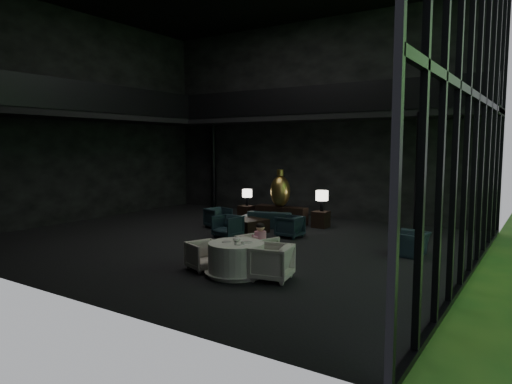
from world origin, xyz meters
The scene contains 34 objects.
floor centered at (0.00, 0.00, 0.00)m, with size 14.00×12.00×0.02m, color black.
wall_back centered at (0.00, 6.00, 4.00)m, with size 14.00×0.04×8.00m, color black.
wall_front centered at (0.00, -6.00, 4.00)m, with size 14.00×0.04×8.00m, color black.
wall_left centered at (-7.00, 0.00, 4.00)m, with size 0.04×12.00×8.00m, color black.
curtain_wall centered at (6.95, 0.00, 4.00)m, with size 0.20×12.00×8.00m, color black, non-canonical shape.
mezzanine_left centered at (-6.00, 0.00, 4.00)m, with size 2.00×12.00×0.25m, color black.
mezzanine_back centered at (1.00, 5.00, 4.00)m, with size 12.00×2.00×0.25m, color black.
railing_left centered at (-5.00, 0.00, 4.60)m, with size 0.06×12.00×1.00m, color black.
railing_back centered at (1.00, 4.00, 4.60)m, with size 12.00×0.06×1.00m, color black.
column_nw centered at (-5.00, 5.70, 2.00)m, with size 0.24×0.24×4.00m, color black.
column_ne centered at (4.80, 4.00, 2.00)m, with size 0.24×0.24×4.00m, color black.
console centered at (-0.08, 3.59, 0.33)m, with size 2.05×0.47×0.65m, color black.
bronze_urn centered at (-0.08, 3.50, 1.25)m, with size 0.75×0.75×1.39m.
side_table_left centered at (-1.68, 3.58, 0.28)m, with size 0.51×0.51×0.56m, color black.
table_lamp_left centered at (-1.68, 3.65, 1.02)m, with size 0.38×0.38×0.64m.
side_table_right centered at (1.52, 3.66, 0.29)m, with size 0.53×0.53×0.58m, color black.
table_lamp_right centered at (1.52, 3.73, 1.11)m, with size 0.44×0.44×0.74m.
sofa centered at (0.05, 2.69, 0.40)m, with size 2.05×0.60×0.80m, color black.
lounge_armchair_west centered at (-1.52, 1.57, 0.40)m, with size 0.78×0.73×0.80m, color #1C2430.
lounge_armchair_east centered at (1.44, 1.51, 0.38)m, with size 0.73×0.69×0.76m, color #1E3749.
lounge_armchair_south centered at (-0.22, 0.41, 0.39)m, with size 0.76×0.71×0.78m, color #1E2F37.
window_armchair centered at (5.31, 1.18, 0.38)m, with size 0.86×0.56×0.75m, color #202D34.
coffee_table centered at (-0.13, 1.50, 0.22)m, with size 1.01×1.01×0.45m, color black.
dining_table centered at (2.51, -2.92, 0.33)m, with size 1.45×1.45×0.75m.
dining_chair_north centered at (2.44, -1.95, 0.44)m, with size 0.85×0.80×0.88m, color #AAA296.
dining_chair_east centered at (3.36, -2.79, 0.48)m, with size 0.93×0.87×0.96m, color beige.
dining_chair_west centered at (1.62, -2.96, 0.36)m, with size 0.70×0.65×0.72m, color #BDB8AD.
child centered at (2.56, -1.99, 0.76)m, with size 0.29×0.29×0.62m.
plate_a centered at (2.30, -3.00, 0.76)m, with size 0.22×0.22×0.01m, color white.
plate_b centered at (2.72, -2.78, 0.76)m, with size 0.23×0.23×0.02m, color white.
saucer centered at (2.71, -3.10, 0.76)m, with size 0.15×0.15×0.01m, color white.
coffee_cup centered at (2.74, -2.99, 0.79)m, with size 0.08×0.08×0.06m, color white.
cereal_bowl centered at (2.43, -2.80, 0.79)m, with size 0.18×0.18×0.09m, color white.
cream_pot centered at (2.63, -3.12, 0.79)m, with size 0.06×0.06×0.07m, color #99999E.
Camera 1 is at (8.44, -11.17, 2.95)m, focal length 32.00 mm.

